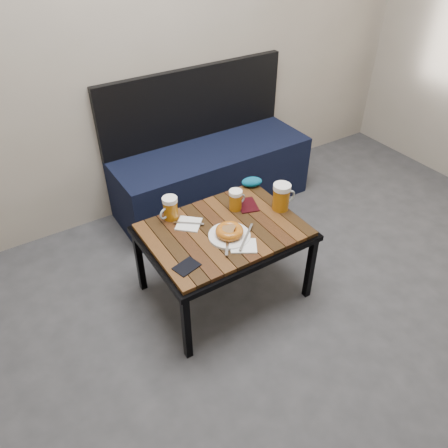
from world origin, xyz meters
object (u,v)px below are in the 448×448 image
plate_pie (228,234)px  passport_navy (187,267)px  cafe_table (224,235)px  passport_burgundy (247,205)px  bench (210,170)px  beer_mug_centre (236,200)px  plate_bagel (230,233)px  knit_pouch (252,182)px  beer_mug_right (282,197)px  beer_mug_left (170,208)px

plate_pie → passport_navy: 0.30m
cafe_table → passport_burgundy: (0.22, 0.10, 0.05)m
bench → beer_mug_centre: size_ratio=11.84×
bench → plate_bagel: (-0.43, -0.92, 0.22)m
plate_pie → knit_pouch: size_ratio=1.62×
beer_mug_right → passport_navy: (-0.67, -0.14, -0.07)m
plate_pie → plate_bagel: size_ratio=0.77×
bench → beer_mug_right: 0.90m
bench → beer_mug_left: 0.90m
plate_bagel → knit_pouch: 0.50m
cafe_table → plate_pie: bearing=-106.7°
plate_bagel → knit_pouch: bearing=41.9°
bench → plate_bagel: 1.04m
plate_pie → passport_navy: plate_pie is taller
plate_pie → beer_mug_left: bearing=119.7°
bench → beer_mug_left: bearing=-134.8°
beer_mug_left → passport_navy: 0.41m
plate_bagel → beer_mug_right: bearing=9.0°
bench → passport_navy: 1.25m
beer_mug_centre → passport_navy: (-0.46, -0.27, -0.06)m
bench → beer_mug_centre: bearing=-110.0°
beer_mug_centre → beer_mug_right: size_ratio=0.76×
cafe_table → beer_mug_left: (-0.20, 0.23, 0.11)m
plate_bagel → knit_pouch: plate_bagel is taller
passport_navy → passport_burgundy: (0.53, 0.26, 0.00)m
plate_pie → plate_bagel: 0.01m
passport_navy → passport_burgundy: size_ratio=0.83×
beer_mug_right → plate_bagel: size_ratio=0.60×
plate_bagel → passport_navy: (-0.29, -0.08, -0.02)m
bench → plate_bagel: bench is taller
passport_navy → passport_burgundy: 0.59m
bench → knit_pouch: bearing=-95.2°
beer_mug_right → plate_pie: size_ratio=0.77×
beer_mug_left → bench: bearing=-152.9°
bench → beer_mug_right: bench is taller
beer_mug_right → plate_pie: (-0.39, -0.06, -0.06)m
bench → cafe_table: (-0.41, -0.84, 0.16)m
beer_mug_right → bench: bearing=90.3°
beer_mug_right → plate_bagel: 0.39m
passport_burgundy → knit_pouch: (0.14, 0.16, 0.02)m
plate_bagel → passport_navy: size_ratio=2.21×
beer_mug_centre → bench: bearing=60.8°
beer_mug_centre → passport_navy: size_ratio=1.01×
beer_mug_left → beer_mug_right: size_ratio=0.85×
beer_mug_left → passport_burgundy: (0.42, -0.12, -0.06)m
beer_mug_centre → passport_navy: 0.53m
cafe_table → beer_mug_left: 0.32m
cafe_table → passport_navy: bearing=-153.0°
beer_mug_left → plate_pie: size_ratio=0.65×
bench → beer_mug_centre: bench is taller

